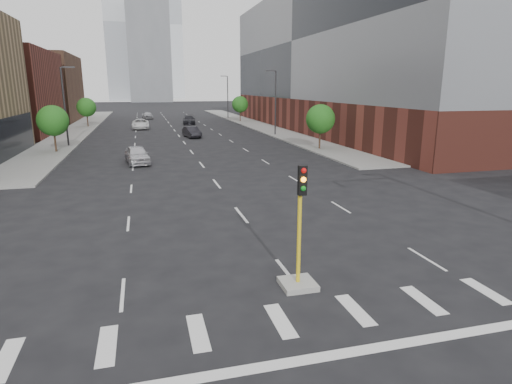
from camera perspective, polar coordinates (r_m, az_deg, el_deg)
name	(u,v)px	position (r m, az deg, el deg)	size (l,w,h in m)	color
sidewalk_left_far	(81,128)	(79.01, -22.27, 7.96)	(5.00, 92.00, 0.15)	gray
sidewalk_right_far	(253,124)	(80.88, -0.47, 9.10)	(5.00, 92.00, 0.15)	gray
building_left_far_b	(22,88)	(98.67, -28.70, 12.05)	(20.00, 24.00, 13.00)	brown
building_right_main	(363,59)	(72.88, 14.06, 16.77)	(24.00, 70.00, 22.00)	brown
tower_left	(129,25)	(225.84, -16.55, 20.56)	(22.00, 22.00, 70.00)	#B2B7BC
tower_right	(163,26)	(266.56, -12.30, 20.79)	(20.00, 20.00, 80.00)	#B2B7BC
tower_mid	(149,51)	(204.69, -14.07, 17.78)	(18.00, 18.00, 44.00)	slate
median_traffic_signal	(299,261)	(15.18, 5.71, -9.20)	(1.20, 1.20, 4.40)	#999993
streetlight_right_a	(275,100)	(61.90, 2.53, 12.17)	(1.60, 0.22, 9.07)	#2D2D30
streetlight_right_b	(227,95)	(95.87, -3.85, 12.78)	(1.60, 0.22, 9.07)	#2D2D30
streetlight_left	(65,103)	(54.76, -24.11, 10.77)	(1.60, 0.22, 9.07)	#2D2D30
tree_left_near	(53,121)	(50.02, -25.46, 8.58)	(3.20, 3.20, 4.85)	#382619
tree_left_far	(86,107)	(79.66, -21.68, 10.46)	(3.20, 3.20, 4.85)	#382619
tree_right_near	(320,119)	(48.12, 8.59, 9.60)	(3.20, 3.20, 4.85)	#382619
tree_right_far	(240,104)	(86.26, -2.14, 11.60)	(3.20, 3.20, 4.85)	#382619
car_near_left	(137,155)	(40.61, -15.58, 4.79)	(1.93, 4.78, 1.63)	silver
car_mid_right	(192,132)	(60.20, -8.57, 7.92)	(1.59, 4.57, 1.50)	black
car_far_left	(141,124)	(74.10, -15.14, 8.75)	(2.69, 5.83, 1.62)	white
car_deep_right	(189,120)	(81.44, -8.90, 9.47)	(2.21, 5.43, 1.57)	black
car_distant	(147,115)	(96.76, -14.27, 9.89)	(1.84, 4.58, 1.56)	#AEAFB3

